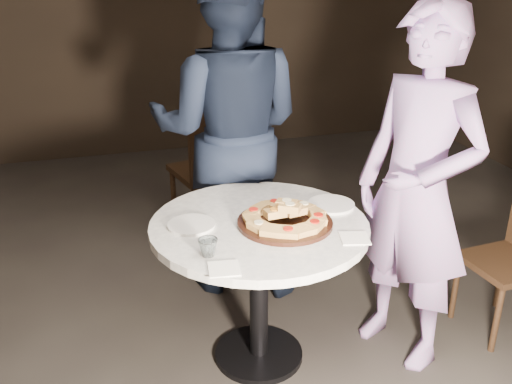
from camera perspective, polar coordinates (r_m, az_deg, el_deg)
The scene contains 12 objects.
floor at distance 2.96m, azimuth 2.09°, elevation -16.70°, with size 7.00×7.00×0.00m, color black.
table at distance 2.66m, azimuth 0.31°, elevation -5.76°, with size 1.24×1.24×0.75m.
serving_board at distance 2.57m, azimuth 2.90°, elevation -3.09°, with size 0.43×0.43×0.02m, color black.
focaccia_pile at distance 2.56m, azimuth 2.94°, elevation -2.30°, with size 0.38×0.38×0.10m.
plate_left at distance 2.57m, azimuth -6.48°, elevation -3.28°, with size 0.21×0.21×0.01m, color white.
plate_right at distance 2.78m, azimuth 7.52°, elevation -1.24°, with size 0.23×0.23×0.01m, color white.
water_glass at distance 2.31m, azimuth -4.81°, elevation -5.54°, with size 0.08×0.08×0.08m, color silver.
napkin_near at distance 2.23m, azimuth -3.22°, elevation -7.67°, with size 0.12×0.12×0.01m, color white.
napkin_far at distance 2.48m, azimuth 9.84°, elevation -4.58°, with size 0.12×0.12×0.01m, color white.
chair_far at distance 3.88m, azimuth -4.26°, elevation 2.68°, with size 0.54×0.56×0.96m.
diner_navy at distance 3.25m, azimuth -2.78°, elevation 6.16°, with size 0.93×0.72×1.91m, color black.
diner_teal at distance 2.72m, azimuth 15.80°, elevation -0.01°, with size 0.63×0.41×1.73m, color #7F659D.
Camera 1 is at (-0.75, -2.16, 1.88)m, focal length 40.00 mm.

